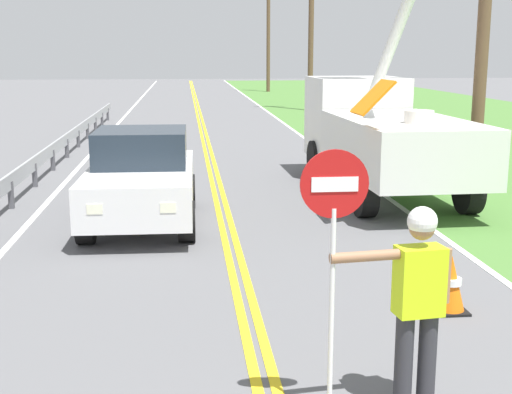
{
  "coord_description": "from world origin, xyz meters",
  "views": [
    {
      "loc": [
        -0.71,
        -0.62,
        3.09
      ],
      "look_at": [
        0.21,
        8.34,
        1.2
      ],
      "focal_mm": 48.86,
      "sensor_mm": 36.0,
      "label": 1
    }
  ],
  "objects_px": {
    "stop_sign_paddle": "(333,225)",
    "utility_pole_mid": "(311,21)",
    "flagger_worker": "(417,296)",
    "utility_pole_far": "(268,39)",
    "oncoming_sedan_nearest": "(142,178)",
    "traffic_cone_lead": "(451,285)",
    "utility_bucket_truck": "(379,128)"
  },
  "relations": [
    {
      "from": "stop_sign_paddle",
      "to": "utility_pole_mid",
      "type": "xyz_separation_m",
      "value": [
        5.48,
        31.46,
        2.94
      ]
    },
    {
      "from": "flagger_worker",
      "to": "stop_sign_paddle",
      "type": "bearing_deg",
      "value": -173.06
    },
    {
      "from": "utility_pole_far",
      "to": "oncoming_sedan_nearest",
      "type": "bearing_deg",
      "value": -99.92
    },
    {
      "from": "flagger_worker",
      "to": "utility_pole_far",
      "type": "bearing_deg",
      "value": 84.65
    },
    {
      "from": "traffic_cone_lead",
      "to": "utility_bucket_truck",
      "type": "bearing_deg",
      "value": 81.07
    },
    {
      "from": "stop_sign_paddle",
      "to": "traffic_cone_lead",
      "type": "distance_m",
      "value": 3.34
    },
    {
      "from": "stop_sign_paddle",
      "to": "utility_bucket_truck",
      "type": "relative_size",
      "value": 0.34
    },
    {
      "from": "utility_bucket_truck",
      "to": "utility_pole_mid",
      "type": "bearing_deg",
      "value": 83.84
    },
    {
      "from": "utility_bucket_truck",
      "to": "oncoming_sedan_nearest",
      "type": "relative_size",
      "value": 1.66
    },
    {
      "from": "utility_pole_far",
      "to": "utility_pole_mid",
      "type": "bearing_deg",
      "value": -89.62
    },
    {
      "from": "utility_pole_far",
      "to": "traffic_cone_lead",
      "type": "xyz_separation_m",
      "value": [
        -3.4,
        -46.86,
        -3.69
      ]
    },
    {
      "from": "oncoming_sedan_nearest",
      "to": "traffic_cone_lead",
      "type": "xyz_separation_m",
      "value": [
        3.95,
        -4.86,
        -0.5
      ]
    },
    {
      "from": "stop_sign_paddle",
      "to": "utility_pole_mid",
      "type": "relative_size",
      "value": 0.26
    },
    {
      "from": "oncoming_sedan_nearest",
      "to": "traffic_cone_lead",
      "type": "height_order",
      "value": "oncoming_sedan_nearest"
    },
    {
      "from": "flagger_worker",
      "to": "utility_pole_far",
      "type": "relative_size",
      "value": 0.24
    },
    {
      "from": "traffic_cone_lead",
      "to": "flagger_worker",
      "type": "bearing_deg",
      "value": -118.34
    },
    {
      "from": "traffic_cone_lead",
      "to": "stop_sign_paddle",
      "type": "bearing_deg",
      "value": -130.26
    },
    {
      "from": "stop_sign_paddle",
      "to": "utility_bucket_truck",
      "type": "xyz_separation_m",
      "value": [
        3.15,
        9.84,
        -0.3
      ]
    },
    {
      "from": "utility_pole_mid",
      "to": "utility_bucket_truck",
      "type": "bearing_deg",
      "value": -96.16
    },
    {
      "from": "flagger_worker",
      "to": "traffic_cone_lead",
      "type": "xyz_separation_m",
      "value": [
        1.2,
        2.23,
        -0.71
      ]
    },
    {
      "from": "utility_pole_mid",
      "to": "oncoming_sedan_nearest",
      "type": "bearing_deg",
      "value": -107.09
    },
    {
      "from": "stop_sign_paddle",
      "to": "traffic_cone_lead",
      "type": "height_order",
      "value": "stop_sign_paddle"
    },
    {
      "from": "traffic_cone_lead",
      "to": "oncoming_sedan_nearest",
      "type": "bearing_deg",
      "value": 129.07
    },
    {
      "from": "stop_sign_paddle",
      "to": "utility_bucket_truck",
      "type": "bearing_deg",
      "value": 72.27
    },
    {
      "from": "stop_sign_paddle",
      "to": "utility_pole_mid",
      "type": "distance_m",
      "value": 32.07
    },
    {
      "from": "utility_bucket_truck",
      "to": "oncoming_sedan_nearest",
      "type": "distance_m",
      "value": 5.8
    },
    {
      "from": "utility_pole_mid",
      "to": "flagger_worker",
      "type": "bearing_deg",
      "value": -98.55
    },
    {
      "from": "utility_bucket_truck",
      "to": "traffic_cone_lead",
      "type": "height_order",
      "value": "utility_bucket_truck"
    },
    {
      "from": "utility_pole_far",
      "to": "stop_sign_paddle",
      "type": "bearing_deg",
      "value": -96.22
    },
    {
      "from": "oncoming_sedan_nearest",
      "to": "stop_sign_paddle",
      "type": "bearing_deg",
      "value": -74.57
    },
    {
      "from": "stop_sign_paddle",
      "to": "oncoming_sedan_nearest",
      "type": "relative_size",
      "value": 0.56
    },
    {
      "from": "utility_pole_mid",
      "to": "traffic_cone_lead",
      "type": "relative_size",
      "value": 12.75
    }
  ]
}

